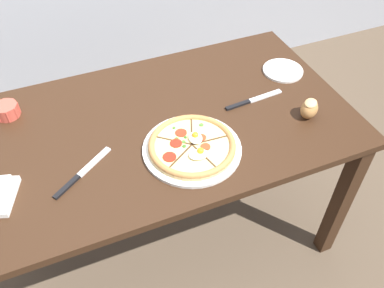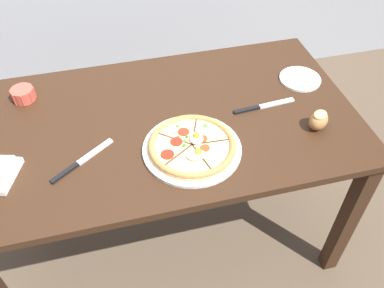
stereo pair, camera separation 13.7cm
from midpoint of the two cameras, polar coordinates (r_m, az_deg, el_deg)
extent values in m
plane|color=brown|center=(2.07, -5.59, -12.34)|extent=(12.00, 12.00, 0.00)
cube|color=#331E11|center=(1.51, -7.49, 2.42)|extent=(1.44, 0.81, 0.03)
cube|color=#331E11|center=(1.81, 18.17, -7.84)|extent=(0.06, 0.06, 0.71)
cube|color=#331E11|center=(2.20, 7.58, 5.83)|extent=(0.06, 0.06, 0.71)
cylinder|color=white|center=(1.39, -2.82, -0.84)|extent=(0.34, 0.34, 0.01)
cylinder|color=#DBB775|center=(1.38, -2.84, -0.49)|extent=(0.30, 0.30, 0.01)
cylinder|color=#E0CC84|center=(1.37, -2.85, -0.28)|extent=(0.26, 0.26, 0.00)
torus|color=#B27A42|center=(1.37, -2.85, -0.26)|extent=(0.30, 0.30, 0.02)
cube|color=#472D19|center=(1.38, -0.26, 0.42)|extent=(0.13, 0.01, 0.00)
cube|color=#472D19|center=(1.42, -2.81, 1.68)|extent=(0.05, 0.12, 0.00)
cube|color=#472D19|center=(1.39, -5.42, 0.35)|extent=(0.10, 0.09, 0.00)
cube|color=#472D19|center=(1.34, -4.55, -1.87)|extent=(0.11, 0.08, 0.00)
cube|color=#472D19|center=(1.33, -1.23, -1.83)|extent=(0.04, 0.13, 0.00)
cylinder|color=red|center=(1.34, -6.10, -1.97)|extent=(0.04, 0.04, 0.00)
cylinder|color=red|center=(1.38, -5.11, -0.05)|extent=(0.04, 0.04, 0.00)
cylinder|color=red|center=(1.41, -4.32, 1.44)|extent=(0.04, 0.04, 0.00)
cylinder|color=red|center=(1.36, -0.96, -0.53)|extent=(0.03, 0.03, 0.00)
cylinder|color=red|center=(1.39, -1.49, 0.76)|extent=(0.03, 0.03, 0.00)
ellipsoid|color=white|center=(1.38, -2.35, 0.73)|extent=(0.05, 0.06, 0.01)
sphere|color=#F4AD1E|center=(1.38, -2.37, 1.11)|extent=(0.02, 0.02, 0.02)
ellipsoid|color=white|center=(1.33, -2.01, -1.62)|extent=(0.07, 0.05, 0.01)
sphere|color=#F4AD1E|center=(1.33, -1.74, -1.15)|extent=(0.02, 0.02, 0.02)
cylinder|color=#2D5B1E|center=(1.39, -5.00, 0.56)|extent=(0.02, 0.02, 0.00)
cylinder|color=#386B23|center=(1.43, -5.29, 2.15)|extent=(0.01, 0.01, 0.00)
cylinder|color=#477A2D|center=(1.44, -1.39, 2.59)|extent=(0.02, 0.02, 0.00)
cylinder|color=#2D5B1E|center=(1.33, -1.44, -1.87)|extent=(0.01, 0.01, 0.00)
cylinder|color=#477A2D|center=(1.38, -4.03, 0.18)|extent=(0.01, 0.01, 0.00)
cylinder|color=#386B23|center=(1.37, -3.96, -0.44)|extent=(0.01, 0.01, 0.00)
cylinder|color=#2D5B1E|center=(1.39, -3.74, 0.81)|extent=(0.01, 0.01, 0.00)
cylinder|color=#C64C3D|center=(1.68, -26.73, 4.11)|extent=(0.09, 0.09, 0.05)
cylinder|color=gold|center=(1.68, -26.80, 4.27)|extent=(0.07, 0.07, 0.03)
cylinder|color=#C64C3D|center=(1.67, -25.35, 4.52)|extent=(0.01, 0.01, 0.05)
cylinder|color=#C64C3D|center=(1.70, -25.82, 5.01)|extent=(0.01, 0.01, 0.05)
cylinder|color=#C64C3D|center=(1.71, -26.80, 4.97)|extent=(0.01, 0.01, 0.05)
cylinder|color=#C64C3D|center=(1.65, -26.66, 3.21)|extent=(0.01, 0.01, 0.05)
cylinder|color=#C64C3D|center=(1.65, -25.69, 3.77)|extent=(0.01, 0.01, 0.05)
ellipsoid|color=#A3703D|center=(1.54, 13.71, 4.66)|extent=(0.10, 0.10, 0.07)
ellipsoid|color=tan|center=(1.52, 13.89, 5.47)|extent=(0.07, 0.07, 0.02)
cube|color=silver|center=(1.40, -16.30, -2.56)|extent=(0.13, 0.10, 0.01)
cube|color=black|center=(1.36, -19.97, -5.84)|extent=(0.10, 0.07, 0.01)
cube|color=silver|center=(1.62, 7.85, 6.58)|extent=(0.15, 0.03, 0.01)
cube|color=black|center=(1.56, 3.98, 5.37)|extent=(0.11, 0.02, 0.01)
cylinder|color=white|center=(1.76, 10.46, 10.01)|extent=(0.17, 0.17, 0.01)
camera|label=1|loc=(0.07, -92.87, -2.92)|focal=38.00mm
camera|label=2|loc=(0.07, 87.13, 2.92)|focal=38.00mm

